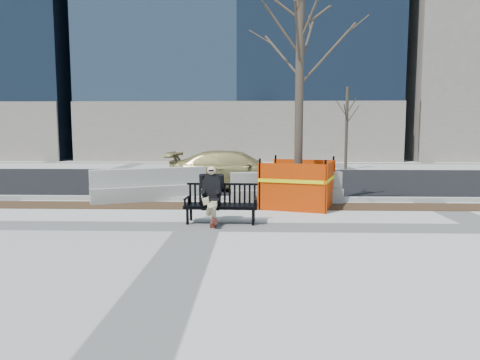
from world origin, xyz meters
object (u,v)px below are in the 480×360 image
(bench, at_px, (221,223))
(jersey_barrier_left, at_px, (150,200))
(sedan, at_px, (235,190))
(tree_fence, at_px, (298,206))
(jersey_barrier_right, at_px, (286,203))
(seated_man, at_px, (211,222))

(bench, distance_m, jersey_barrier_left, 3.90)
(sedan, bearing_deg, tree_fence, -147.67)
(tree_fence, bearing_deg, jersey_barrier_right, 119.25)
(bench, height_order, sedan, sedan)
(tree_fence, distance_m, jersey_barrier_left, 4.35)
(seated_man, bearing_deg, jersey_barrier_left, 126.69)
(bench, relative_size, jersey_barrier_left, 0.49)
(bench, xyz_separation_m, jersey_barrier_right, (1.64, 2.70, 0.00))
(bench, height_order, jersey_barrier_right, jersey_barrier_right)
(sedan, xyz_separation_m, jersey_barrier_right, (1.56, -2.87, 0.00))
(jersey_barrier_right, bearing_deg, bench, -129.82)
(bench, xyz_separation_m, seated_man, (-0.22, 0.05, 0.00))
(jersey_barrier_left, bearing_deg, seated_man, -79.57)
(jersey_barrier_right, bearing_deg, tree_fence, -69.29)
(seated_man, xyz_separation_m, jersey_barrier_left, (-2.12, 3.06, 0.00))
(bench, height_order, tree_fence, tree_fence)
(sedan, relative_size, jersey_barrier_left, 1.39)
(bench, xyz_separation_m, sedan, (0.08, 5.57, 0.00))
(seated_man, bearing_deg, jersey_barrier_right, 56.86)
(seated_man, height_order, jersey_barrier_left, seated_man)
(bench, bearing_deg, seated_man, 168.77)
(seated_man, bearing_deg, tree_fence, 47.21)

